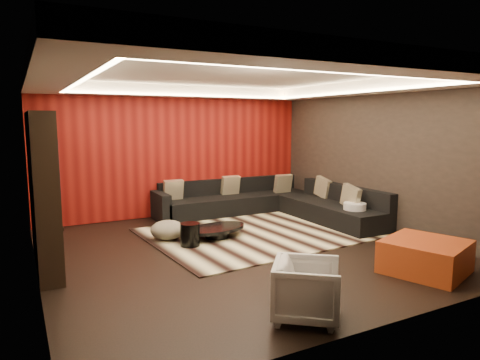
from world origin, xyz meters
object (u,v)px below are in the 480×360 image
white_side_table (354,217)px  sectional_sofa (271,204)px  drum_stool (190,235)px  armchair (307,290)px  coffee_table (217,232)px  orange_ottoman (425,256)px

white_side_table → sectional_sofa: bearing=113.2°
drum_stool → white_side_table: 3.21m
white_side_table → sectional_sofa: size_ratio=0.15×
armchair → sectional_sofa: bearing=11.2°
white_side_table → armchair: bearing=-139.7°
coffee_table → drum_stool: size_ratio=3.00×
drum_stool → orange_ottoman: bearing=-47.1°
coffee_table → orange_ottoman: orange_ottoman is taller
orange_ottoman → sectional_sofa: bearing=90.4°
armchair → sectional_sofa: (2.27, 4.36, -0.05)m
white_side_table → armchair: armchair is taller
coffee_table → orange_ottoman: bearing=-57.6°
sectional_sofa → armchair: bearing=-117.5°
drum_stool → orange_ottoman: orange_ottoman is taller
coffee_table → drum_stool: (-0.61, -0.26, 0.09)m
white_side_table → drum_stool: bearing=172.2°
orange_ottoman → armchair: (-2.30, -0.38, 0.09)m
coffee_table → armchair: (-0.47, -3.28, 0.20)m
armchair → white_side_table: bearing=-11.0°
sectional_sofa → coffee_table: bearing=-148.9°
drum_stool → sectional_sofa: bearing=29.2°
coffee_table → sectional_sofa: 2.12m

